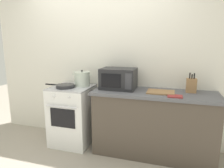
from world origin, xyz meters
TOP-DOWN VIEW (x-y plane):
  - ground_plane at (0.00, 0.00)m, footprint 10.00×10.00m
  - back_wall at (0.30, 0.97)m, footprint 4.40×0.10m
  - lower_cabinet_right at (0.90, 0.62)m, footprint 1.64×0.56m
  - countertop_right at (0.90, 0.62)m, footprint 1.70×0.60m
  - stove at (-0.35, 0.60)m, footprint 0.60×0.64m
  - stock_pot at (-0.21, 0.69)m, footprint 0.33×0.25m
  - frying_pan at (-0.41, 0.51)m, footprint 0.48×0.28m
  - microwave at (0.38, 0.68)m, footprint 0.50×0.37m
  - cutting_board at (0.99, 0.60)m, footprint 0.36×0.26m
  - knife_block at (1.38, 0.74)m, footprint 0.13×0.10m
  - oven_mitt at (1.17, 0.44)m, footprint 0.18×0.14m

SIDE VIEW (x-z plane):
  - ground_plane at x=0.00m, z-range 0.00..0.00m
  - lower_cabinet_right at x=0.90m, z-range 0.00..0.88m
  - stove at x=-0.35m, z-range 0.00..0.92m
  - countertop_right at x=0.90m, z-range 0.88..0.92m
  - oven_mitt at x=1.17m, z-range 0.92..0.94m
  - cutting_board at x=0.99m, z-range 0.92..0.94m
  - frying_pan at x=-0.41m, z-range 0.92..0.97m
  - knife_block at x=1.38m, z-range 0.88..1.15m
  - stock_pot at x=-0.21m, z-range 0.91..1.16m
  - microwave at x=0.38m, z-range 0.92..1.22m
  - back_wall at x=0.30m, z-range 0.00..2.50m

